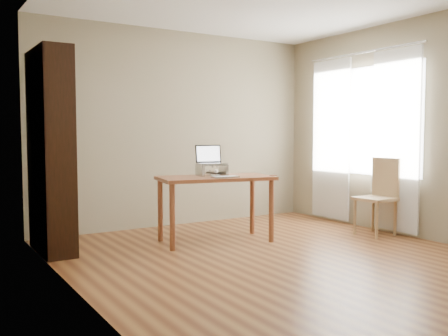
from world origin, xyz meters
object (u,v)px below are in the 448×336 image
at_px(laptop, 209,159).
at_px(cat, 209,170).
at_px(desk, 215,186).
at_px(keyboard, 225,177).
at_px(bookshelf, 51,151).
at_px(chair, 379,193).

height_order(laptop, cat, laptop).
distance_m(laptop, cat, 0.13).
distance_m(desk, cat, 0.21).
height_order(desk, keyboard, keyboard).
bearing_deg(desk, laptop, 100.63).
height_order(bookshelf, keyboard, bookshelf).
bearing_deg(cat, desk, -68.43).
bearing_deg(desk, cat, 110.32).
bearing_deg(laptop, bookshelf, 178.71).
xyz_separation_m(keyboard, chair, (1.92, -0.49, -0.25)).
bearing_deg(keyboard, desk, 92.03).
height_order(desk, laptop, laptop).
bearing_deg(laptop, desk, -79.37).
relative_size(keyboard, cat, 0.63).
bearing_deg(keyboard, cat, 95.69).
height_order(keyboard, chair, chair).
relative_size(laptop, chair, 0.37).
bearing_deg(chair, keyboard, 163.91).
height_order(desk, chair, chair).
bearing_deg(chair, laptop, 154.41).
bearing_deg(chair, desk, 157.87).
xyz_separation_m(bookshelf, desk, (1.69, -0.49, -0.41)).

